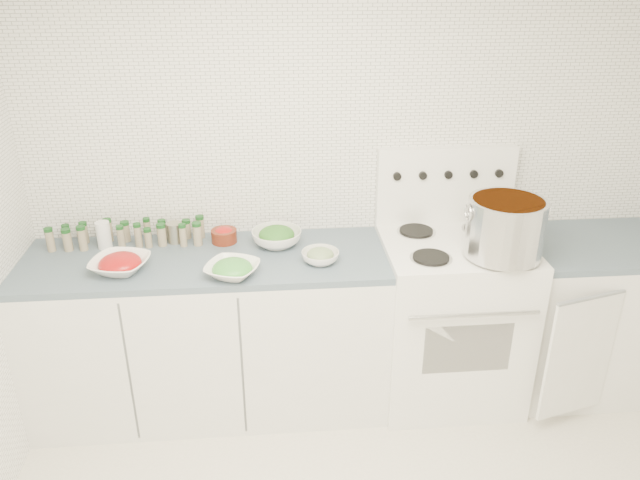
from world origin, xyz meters
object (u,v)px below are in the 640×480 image
Objects in this scene: stove at (449,314)px; bowl_snowpea at (232,269)px; stock_pot at (505,226)px; bowl_tomato at (120,264)px.

stove reaches higher than bowl_snowpea.
bowl_tomato is (-1.87, 0.08, -0.16)m from stock_pot.
stock_pot is 1.21× the size of bowl_tomato.
stock_pot reaches higher than bowl_snowpea.
stock_pot is (0.17, -0.18, 0.61)m from stove.
stove is at bearing 9.85° from bowl_snowpea.
stove is at bearing 3.54° from bowl_tomato.
stock_pot is at bearing -2.34° from bowl_tomato.
bowl_tomato is (-1.70, -0.10, 0.44)m from stove.
stove is 4.22× the size of bowl_snowpea.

